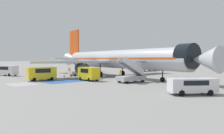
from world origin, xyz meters
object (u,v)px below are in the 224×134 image
object	(u,v)px
airliner	(114,59)
ground_crew_1	(120,74)
ground_crew_3	(70,71)
boarding_stairs_forward	(131,76)
fuel_tanker	(143,65)
ground_crew_0	(69,70)
traffic_cone_1	(64,76)
service_van_3	(42,73)
traffic_cone_0	(71,75)
ground_crew_2	(92,73)
service_van_2	(7,70)
boarding_stairs_aft	(80,71)
service_van_1	(192,85)
service_van_0	(89,73)

from	to	relation	value
airliner	ground_crew_1	size ratio (longest dim) A/B	26.26
ground_crew_1	ground_crew_3	bearing A→B (deg)	-105.19
boarding_stairs_forward	fuel_tanker	distance (m)	32.37
ground_crew_0	ground_crew_3	bearing A→B (deg)	11.11
fuel_tanker	traffic_cone_1	world-z (taller)	fuel_tanker
service_van_3	ground_crew_0	bearing A→B (deg)	140.29
fuel_tanker	traffic_cone_0	bearing A→B (deg)	-77.50
boarding_stairs_forward	airliner	bearing A→B (deg)	157.46
ground_crew_1	ground_crew_2	bearing A→B (deg)	-101.22
boarding_stairs_forward	ground_crew_2	size ratio (longest dim) A/B	3.41
boarding_stairs_forward	service_van_3	bearing A→B (deg)	-136.01
ground_crew_1	traffic_cone_0	world-z (taller)	ground_crew_1
service_van_2	service_van_3	xyz separation A→B (m)	(15.53, 0.61, 0.03)
traffic_cone_1	boarding_stairs_aft	bearing A→B (deg)	106.91
fuel_tanker	service_van_3	bearing A→B (deg)	-72.66
fuel_tanker	service_van_2	xyz separation A→B (m)	(-10.22, -36.55, -0.51)
ground_crew_2	traffic_cone_1	xyz separation A→B (m)	(-4.01, -4.16, -0.64)
ground_crew_3	traffic_cone_0	bearing A→B (deg)	-170.69
boarding_stairs_forward	ground_crew_2	bearing A→B (deg)	-179.17
service_van_1	ground_crew_1	size ratio (longest dim) A/B	2.89
service_van_0	ground_crew_0	distance (m)	17.68
ground_crew_2	traffic_cone_1	size ratio (longest dim) A/B	2.93
ground_crew_0	boarding_stairs_aft	bearing A→B (deg)	24.03
service_van_2	traffic_cone_1	size ratio (longest dim) A/B	10.13
service_van_0	boarding_stairs_aft	bearing A→B (deg)	-115.48
service_van_3	ground_crew_3	xyz separation A→B (m)	(-9.34, 12.05, -0.45)
service_van_2	ground_crew_2	distance (m)	19.74
service_van_0	ground_crew_3	size ratio (longest dim) A/B	2.64
service_van_2	ground_crew_3	bearing A→B (deg)	-47.59
ground_crew_0	ground_crew_3	xyz separation A→B (m)	(1.11, -0.37, -0.13)
airliner	boarding_stairs_aft	bearing A→B (deg)	-59.39
boarding_stairs_forward	traffic_cone_1	world-z (taller)	boarding_stairs_forward
fuel_tanker	ground_crew_2	bearing A→B (deg)	-67.99
service_van_3	service_van_2	bearing A→B (deg)	-167.53
ground_crew_0	ground_crew_2	world-z (taller)	ground_crew_0
ground_crew_1	traffic_cone_1	bearing A→B (deg)	-82.78
fuel_tanker	service_van_0	bearing A→B (deg)	-60.55
service_van_0	traffic_cone_0	world-z (taller)	service_van_0
fuel_tanker	boarding_stairs_aft	bearing A→B (deg)	-80.52
boarding_stairs_aft	service_van_2	size ratio (longest dim) A/B	0.98
service_van_1	ground_crew_3	xyz separation A→B (m)	(-34.87, 7.42, -0.13)
airliner	boarding_stairs_forward	size ratio (longest dim) A/B	8.49
service_van_1	service_van_2	world-z (taller)	service_van_2
airliner	service_van_0	size ratio (longest dim) A/B	10.57
ground_crew_0	ground_crew_2	xyz separation A→B (m)	(10.95, -1.52, -0.17)
service_van_3	ground_crew_3	distance (m)	15.25
fuel_tanker	ground_crew_2	distance (m)	25.72
airliner	ground_crew_2	size ratio (longest dim) A/B	28.93
fuel_tanker	traffic_cone_0	size ratio (longest dim) A/B	16.16
traffic_cone_0	ground_crew_2	bearing A→B (deg)	31.49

